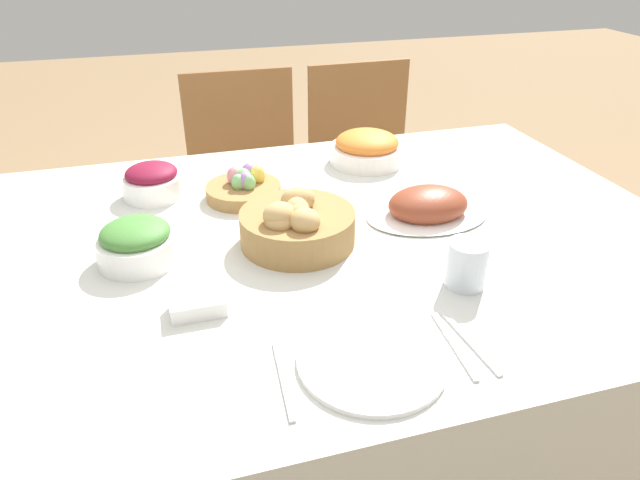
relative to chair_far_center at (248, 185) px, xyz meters
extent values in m
plane|color=#937551|center=(0.02, -0.91, -0.49)|extent=(12.00, 12.00, 0.00)
cube|color=silver|center=(0.02, -0.91, -0.11)|extent=(1.72, 1.19, 0.75)
cylinder|color=brown|center=(-0.20, -0.27, -0.27)|extent=(0.03, 0.03, 0.43)
cylinder|color=brown|center=(0.19, -0.27, -0.27)|extent=(0.03, 0.03, 0.43)
cylinder|color=brown|center=(-0.19, 0.12, -0.27)|extent=(0.03, 0.03, 0.43)
cylinder|color=brown|center=(0.20, 0.11, -0.27)|extent=(0.03, 0.03, 0.43)
cube|color=brown|center=(0.00, -0.08, -0.04)|extent=(0.43, 0.43, 0.02)
cube|color=brown|center=(0.00, 0.12, 0.19)|extent=(0.42, 0.02, 0.44)
cylinder|color=brown|center=(0.30, -0.28, -0.27)|extent=(0.03, 0.03, 0.43)
cylinder|color=brown|center=(0.69, -0.27, -0.27)|extent=(0.03, 0.03, 0.43)
cylinder|color=brown|center=(0.29, 0.11, -0.27)|extent=(0.03, 0.03, 0.43)
cylinder|color=brown|center=(0.68, 0.12, -0.27)|extent=(0.03, 0.03, 0.43)
cube|color=brown|center=(0.49, -0.08, -0.04)|extent=(0.43, 0.43, 0.02)
cube|color=brown|center=(0.49, 0.12, 0.19)|extent=(0.42, 0.03, 0.44)
cylinder|color=#9E7542|center=(-0.03, -0.93, 0.30)|extent=(0.26, 0.26, 0.08)
ellipsoid|color=tan|center=(-0.02, -0.90, 0.36)|extent=(0.08, 0.06, 0.06)
ellipsoid|color=tan|center=(-0.04, -0.96, 0.35)|extent=(0.08, 0.08, 0.06)
ellipsoid|color=tan|center=(-0.04, -0.95, 0.35)|extent=(0.06, 0.08, 0.06)
ellipsoid|color=tan|center=(-0.08, -0.96, 0.36)|extent=(0.08, 0.08, 0.05)
ellipsoid|color=tan|center=(-0.08, -0.97, 0.34)|extent=(0.08, 0.08, 0.04)
ellipsoid|color=tan|center=(-0.03, -1.00, 0.35)|extent=(0.07, 0.07, 0.05)
cylinder|color=#9E7542|center=(-0.11, -0.66, 0.28)|extent=(0.19, 0.19, 0.03)
ellipsoid|color=#7FCC7A|center=(-0.12, -0.67, 0.31)|extent=(0.03, 0.03, 0.04)
ellipsoid|color=#B27AD1|center=(-0.10, -0.68, 0.32)|extent=(0.04, 0.04, 0.05)
ellipsoid|color=#7FCC7A|center=(-0.10, -0.68, 0.31)|extent=(0.04, 0.04, 0.04)
ellipsoid|color=#7FCC7A|center=(-0.11, -0.66, 0.32)|extent=(0.04, 0.04, 0.05)
ellipsoid|color=#F4D151|center=(-0.07, -0.64, 0.32)|extent=(0.04, 0.04, 0.05)
ellipsoid|color=#B27AD1|center=(-0.09, -0.62, 0.32)|extent=(0.04, 0.04, 0.05)
ellipsoid|color=#7FCC7A|center=(-0.11, -0.65, 0.31)|extent=(0.03, 0.03, 0.04)
ellipsoid|color=pink|center=(-0.13, -0.64, 0.32)|extent=(0.04, 0.04, 0.05)
ellipsoid|color=white|center=(0.30, -0.89, 0.27)|extent=(0.31, 0.21, 0.01)
ellipsoid|color=brown|center=(0.30, -0.89, 0.30)|extent=(0.20, 0.15, 0.08)
cylinder|color=white|center=(-0.33, -0.58, 0.29)|extent=(0.16, 0.16, 0.06)
ellipsoid|color=maroon|center=(-0.33, -0.58, 0.33)|extent=(0.13, 0.13, 0.05)
cylinder|color=white|center=(-0.37, -0.91, 0.29)|extent=(0.17, 0.17, 0.06)
ellipsoid|color=#478438|center=(-0.37, -0.91, 0.33)|extent=(0.14, 0.14, 0.05)
cylinder|color=white|center=(0.28, -0.52, 0.29)|extent=(0.22, 0.22, 0.05)
ellipsoid|color=orange|center=(0.28, -0.52, 0.33)|extent=(0.18, 0.18, 0.07)
cylinder|color=white|center=(-0.01, -1.35, 0.27)|extent=(0.25, 0.25, 0.01)
cube|color=silver|center=(-0.16, -1.35, 0.27)|extent=(0.02, 0.18, 0.00)
cube|color=silver|center=(0.14, -1.35, 0.27)|extent=(0.02, 0.18, 0.00)
cube|color=silver|center=(0.17, -1.35, 0.27)|extent=(0.02, 0.18, 0.00)
cylinder|color=silver|center=(0.24, -1.18, 0.31)|extent=(0.08, 0.08, 0.09)
cube|color=white|center=(-0.27, -1.13, 0.28)|extent=(0.10, 0.06, 0.03)
camera|label=1|loc=(-0.29, -2.01, 0.90)|focal=32.00mm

